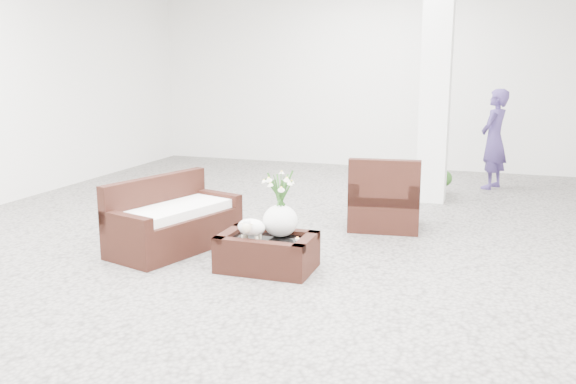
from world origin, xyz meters
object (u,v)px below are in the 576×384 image
(armchair, at_px, (385,191))
(loveseat, at_px, (175,214))
(topiary, at_px, (436,152))
(coffee_table, at_px, (267,254))

(armchair, relative_size, loveseat, 0.61)
(armchair, distance_m, topiary, 2.13)
(coffee_table, relative_size, topiary, 0.69)
(loveseat, xyz_separation_m, topiary, (2.34, 3.73, 0.27))
(coffee_table, height_order, loveseat, loveseat)
(loveseat, height_order, topiary, topiary)
(loveseat, relative_size, topiary, 1.10)
(loveseat, distance_m, topiary, 4.41)
(coffee_table, distance_m, loveseat, 1.23)
(loveseat, bearing_deg, topiary, -15.08)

